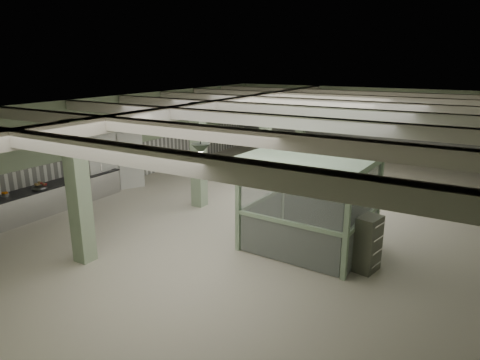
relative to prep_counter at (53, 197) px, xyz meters
The scene contains 28 objects.
floor 7.63m from the prep_counter, 30.78° to the left, with size 20.00×20.00×0.00m, color beige.
ceiling 8.23m from the prep_counter, 30.78° to the left, with size 14.00×20.00×0.02m, color beige.
wall_back 15.42m from the prep_counter, 64.80° to the left, with size 14.00×0.02×3.60m, color #A8BE98.
wall_left 4.15m from the prep_counter, 96.73° to the left, with size 0.02×20.00×3.60m, color #A8BE98.
wainscot_left 3.93m from the prep_counter, 96.37° to the left, with size 0.05×19.90×1.50m, color white.
wainscot_back 15.34m from the prep_counter, 64.76° to the left, with size 13.90×0.05×1.50m, color white.
girder 6.33m from the prep_counter, 43.96° to the left, with size 0.45×19.90×0.40m, color beige.
beam_a 8.03m from the prep_counter, 28.86° to the right, with size 13.90×0.35×0.32m, color beige.
beam_b 7.26m from the prep_counter, ahead, with size 13.90×0.35×0.32m, color beige.
beam_c 7.31m from the prep_counter, 12.05° to the left, with size 13.90×0.35×0.32m, color beige.
beam_d 8.17m from the prep_counter, 30.78° to the left, with size 13.90×0.35×0.32m, color beige.
beam_e 9.61m from the prep_counter, 44.36° to the left, with size 13.90×0.35×0.32m, color beige.
beam_f 11.43m from the prep_counter, 53.68° to the left, with size 13.90×0.35×0.32m, color beige.
beam_g 13.47m from the prep_counter, 60.15° to the left, with size 13.90×0.35×0.32m, color beige.
column_a 4.75m from the prep_counter, 27.51° to the right, with size 0.42×0.42×3.60m, color #92A988.
column_b 5.15m from the prep_counter, 35.64° to the left, with size 0.42×0.42×3.60m, color #92A988.
column_c 8.97m from the prep_counter, 62.90° to the left, with size 0.42×0.42×3.60m, color #92A988.
column_d 12.63m from the prep_counter, 71.24° to the left, with size 0.42×0.42×3.60m, color #92A988.
pendant_front 7.58m from the prep_counter, ahead, with size 0.44×0.44×0.22m, color #334332.
pendant_mid 8.69m from the prep_counter, 31.98° to the left, with size 0.44×0.44×0.22m, color #334332.
pendant_back 12.02m from the prep_counter, 53.16° to the left, with size 0.44×0.44×0.22m, color #334332.
prep_counter is the anchor object (origin of this frame).
pitcher_far 1.54m from the prep_counter, 91.97° to the left, with size 0.16×0.19×0.24m, color #B8B9BD, non-canonical shape.
veg_colander 0.81m from the prep_counter, 73.91° to the right, with size 0.49×0.49×0.22m, color #46474C, non-canonical shape.
orange_bowl 1.67m from the prep_counter, 92.48° to the right, with size 0.23×0.23×0.08m, color #B2B2B7.
walkin_cooler 2.62m from the prep_counter, 91.92° to the left, with size 1.07×2.59×2.38m.
guard_booth 8.88m from the prep_counter, 10.34° to the left, with size 3.34×2.87×2.58m.
filing_cabinet 10.44m from the prep_counter, ahead, with size 0.45×0.64×1.39m, color #5C5E4E.
Camera 1 is at (6.01, -12.61, 4.96)m, focal length 32.00 mm.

